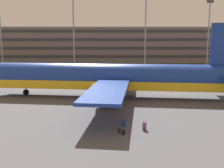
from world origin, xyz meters
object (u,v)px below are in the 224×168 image
backpack_red (123,132)px  backpack_navy (119,130)px  suitcase_upright (144,126)px  suitcase_silver (123,122)px  airliner (112,78)px

backpack_red → backpack_navy: size_ratio=1.07×
suitcase_upright → suitcase_silver: (-2.02, 1.22, -0.04)m
suitcase_upright → backpack_red: (-2.13, -1.32, -0.17)m
airliner → suitcase_silver: size_ratio=50.62×
backpack_navy → backpack_red: bearing=-59.7°
backpack_navy → suitcase_upright: bearing=15.7°
backpack_red → backpack_navy: bearing=120.3°
airliner → backpack_red: bearing=-86.7°
suitcase_upright → backpack_navy: size_ratio=1.85×
backpack_navy → suitcase_silver: bearing=76.0°
suitcase_upright → suitcase_silver: suitcase_upright is taller
backpack_navy → airliner: bearing=92.1°
airliner → backpack_navy: (0.57, -15.69, -2.77)m
suitcase_silver → backpack_red: 2.55m
suitcase_silver → backpack_red: suitcase_silver is taller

